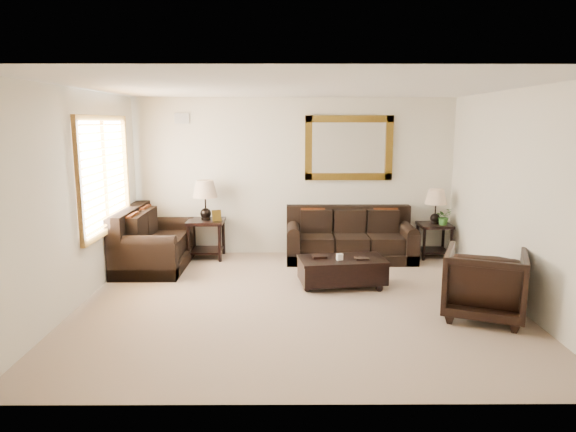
{
  "coord_description": "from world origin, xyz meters",
  "views": [
    {
      "loc": [
        -0.14,
        -6.36,
        2.28
      ],
      "look_at": [
        -0.11,
        0.6,
        1.01
      ],
      "focal_mm": 32.0,
      "sensor_mm": 36.0,
      "label": 1
    }
  ],
  "objects_px": {
    "sofa": "(350,241)",
    "end_table_left": "(206,208)",
    "coffee_table": "(342,269)",
    "armchair": "(485,280)",
    "end_table_right": "(435,213)",
    "loveseat": "(151,245)"
  },
  "relations": [
    {
      "from": "end_table_right",
      "to": "coffee_table",
      "type": "height_order",
      "value": "end_table_right"
    },
    {
      "from": "sofa",
      "to": "end_table_right",
      "type": "distance_m",
      "value": 1.53
    },
    {
      "from": "armchair",
      "to": "end_table_left",
      "type": "bearing_deg",
      "value": -13.81
    },
    {
      "from": "end_table_right",
      "to": "armchair",
      "type": "height_order",
      "value": "end_table_right"
    },
    {
      "from": "end_table_left",
      "to": "end_table_right",
      "type": "bearing_deg",
      "value": 0.53
    },
    {
      "from": "end_table_left",
      "to": "end_table_right",
      "type": "xyz_separation_m",
      "value": [
        3.89,
        0.04,
        -0.1
      ]
    },
    {
      "from": "armchair",
      "to": "end_table_right",
      "type": "bearing_deg",
      "value": -71.41
    },
    {
      "from": "sofa",
      "to": "end_table_left",
      "type": "distance_m",
      "value": 2.49
    },
    {
      "from": "sofa",
      "to": "coffee_table",
      "type": "distance_m",
      "value": 1.51
    },
    {
      "from": "loveseat",
      "to": "armchair",
      "type": "relative_size",
      "value": 1.85
    },
    {
      "from": "sofa",
      "to": "armchair",
      "type": "xyz_separation_m",
      "value": [
        1.26,
        -2.66,
        0.14
      ]
    },
    {
      "from": "end_table_left",
      "to": "end_table_right",
      "type": "relative_size",
      "value": 1.13
    },
    {
      "from": "loveseat",
      "to": "end_table_right",
      "type": "xyz_separation_m",
      "value": [
        4.69,
        0.58,
        0.42
      ]
    },
    {
      "from": "end_table_left",
      "to": "coffee_table",
      "type": "height_order",
      "value": "end_table_left"
    },
    {
      "from": "end_table_left",
      "to": "coffee_table",
      "type": "relative_size",
      "value": 1.05
    },
    {
      "from": "loveseat",
      "to": "armchair",
      "type": "distance_m",
      "value": 5.0
    },
    {
      "from": "sofa",
      "to": "coffee_table",
      "type": "xyz_separation_m",
      "value": [
        -0.29,
        -1.48,
        -0.06
      ]
    },
    {
      "from": "sofa",
      "to": "loveseat",
      "type": "height_order",
      "value": "loveseat"
    },
    {
      "from": "end_table_left",
      "to": "armchair",
      "type": "height_order",
      "value": "end_table_left"
    },
    {
      "from": "sofa",
      "to": "end_table_left",
      "type": "xyz_separation_m",
      "value": [
        -2.43,
        0.08,
        0.55
      ]
    },
    {
      "from": "sofa",
      "to": "end_table_left",
      "type": "height_order",
      "value": "end_table_left"
    },
    {
      "from": "end_table_right",
      "to": "coffee_table",
      "type": "distance_m",
      "value": 2.43
    }
  ]
}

